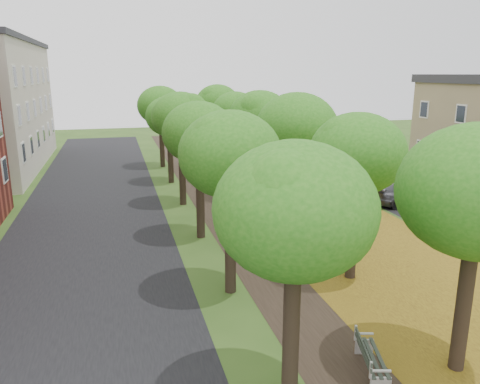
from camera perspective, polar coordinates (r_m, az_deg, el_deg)
ground at (r=13.40m, az=15.50°, el=-21.59°), size 120.00×120.00×0.00m
street_asphalt at (r=25.46m, az=-17.86°, el=-4.06°), size 8.00×70.00×0.01m
footpath at (r=26.08m, az=-1.19°, el=-2.90°), size 3.20×70.00×0.01m
leaf_verge at (r=27.64m, az=8.93°, el=-2.07°), size 7.50×70.00×0.01m
parking_lot at (r=32.73m, az=21.97°, el=-0.37°), size 9.00×16.00×0.01m
tree_row_west at (r=24.63m, az=-6.27°, el=7.83°), size 3.64×33.64×6.57m
tree_row_east at (r=25.79m, az=4.43°, el=8.17°), size 3.64×33.64×6.57m
bench at (r=13.54m, az=15.56°, el=-18.85°), size 1.02×1.93×0.88m
car_silver at (r=26.31m, az=25.85°, el=-2.66°), size 4.20×1.99×1.39m
car_red at (r=28.10m, az=25.13°, el=-1.54°), size 4.41×2.00×1.40m
car_grey at (r=29.64m, az=20.37°, el=-0.37°), size 4.82×2.68×1.32m
car_white at (r=31.83m, az=18.09°, el=0.88°), size 5.62×4.26×1.42m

